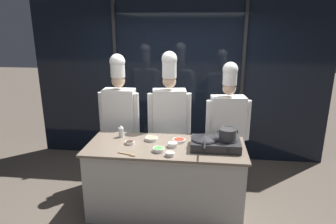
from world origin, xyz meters
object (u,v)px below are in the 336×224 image
prep_bowl_soy_glaze (130,142)px  chef_line (227,120)px  squeeze_bottle_clear (121,131)px  prep_bowl_chili_flakes (179,140)px  prep_bowl_scallions (159,149)px  chef_head (120,111)px  portable_stove (215,144)px  stock_pot (227,134)px  chef_sous (169,112)px  serving_spoon_slotted (130,155)px  frying_pan (204,137)px  prep_bowl_onion (173,144)px  prep_bowl_mushrooms (152,138)px  prep_bowl_shrimp (170,154)px

prep_bowl_soy_glaze → chef_line: chef_line is taller
prep_bowl_soy_glaze → chef_line: 1.41m
squeeze_bottle_clear → prep_bowl_chili_flakes: 0.77m
prep_bowl_chili_flakes → prep_bowl_scallions: 0.38m
squeeze_bottle_clear → prep_bowl_soy_glaze: 0.28m
prep_bowl_chili_flakes → chef_head: (-0.90, 0.54, 0.19)m
portable_stove → prep_bowl_scallions: (-0.65, -0.17, -0.03)m
chef_head → chef_line: 1.53m
prep_bowl_scallions → stock_pot: bearing=12.5°
stock_pot → chef_head: (-1.48, 0.69, 0.02)m
prep_bowl_soy_glaze → chef_sous: (0.40, 0.74, 0.19)m
serving_spoon_slotted → chef_line: 1.53m
prep_bowl_soy_glaze → prep_bowl_chili_flakes: 0.61m
frying_pan → stock_pot: 0.27m
prep_bowl_onion → chef_sous: (-0.13, 0.77, 0.18)m
portable_stove → stock_pot: bearing=0.1°
prep_bowl_mushrooms → prep_bowl_onion: prep_bowl_onion is taller
chef_line → prep_bowl_scallions: bearing=38.6°
prep_bowl_soy_glaze → chef_head: 0.77m
portable_stove → serving_spoon_slotted: (-0.96, -0.31, -0.05)m
prep_bowl_onion → chef_sous: bearing=99.5°
stock_pot → prep_bowl_soy_glaze: size_ratio=1.94×
frying_pan → chef_head: size_ratio=0.28×
chef_line → stock_pot: bearing=78.1°
squeeze_bottle_clear → prep_bowl_chili_flakes: size_ratio=1.00×
prep_bowl_mushrooms → chef_head: chef_head is taller
frying_pan → prep_bowl_soy_glaze: frying_pan is taller
squeeze_bottle_clear → chef_line: 1.47m
portable_stove → prep_bowl_soy_glaze: (-1.04, 0.01, -0.03)m
serving_spoon_slotted → frying_pan: bearing=20.3°
chef_head → chef_line: size_ratio=1.05×
frying_pan → prep_bowl_soy_glaze: 0.92m
portable_stove → frying_pan: size_ratio=1.05×
frying_pan → prep_bowl_scallions: bearing=-161.9°
frying_pan → prep_bowl_scallions: 0.56m
prep_bowl_scallions → chef_line: size_ratio=0.07×
frying_pan → prep_bowl_mushrooms: size_ratio=3.42×
stock_pot → prep_bowl_onion: 0.66m
frying_pan → prep_bowl_chili_flakes: size_ratio=3.37×
prep_bowl_soy_glaze → squeeze_bottle_clear: bearing=127.3°
serving_spoon_slotted → chef_sous: size_ratio=0.11×
stock_pot → prep_bowl_soy_glaze: (-1.17, 0.01, -0.17)m
prep_bowl_soy_glaze → prep_bowl_shrimp: prep_bowl_shrimp is taller
squeeze_bottle_clear → prep_bowl_shrimp: bearing=-36.1°
portable_stove → frying_pan: 0.16m
prep_bowl_shrimp → chef_head: bearing=130.8°
prep_bowl_mushrooms → squeeze_bottle_clear: bearing=170.2°
prep_bowl_mushrooms → chef_line: 1.12m
stock_pot → serving_spoon_slotted: (-1.09, -0.31, -0.18)m
frying_pan → chef_head: bearing=150.2°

